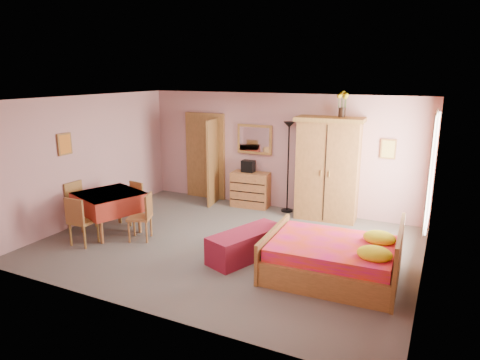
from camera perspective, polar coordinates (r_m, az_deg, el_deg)
The scene contains 23 objects.
floor at distance 7.87m, azimuth -1.63°, elevation -8.55°, with size 6.50×6.50×0.00m, color #605B55.
ceiling at distance 7.28m, azimuth -1.77°, elevation 10.70°, with size 6.50×6.50×0.00m, color brown.
wall_back at distance 9.70m, azimuth 5.18°, elevation 3.77°, with size 6.50×0.10×2.60m, color tan.
wall_front at distance 5.47m, azimuth -14.00°, elevation -4.80°, with size 6.50×0.10×2.60m, color tan.
wall_left at distance 9.40m, azimuth -19.55°, elevation 2.67°, with size 0.10×5.00×2.60m, color tan.
wall_right at distance 6.66m, azimuth 23.93°, elevation -2.21°, with size 0.10×5.00×2.60m, color tan.
doorway at distance 10.54m, azimuth -4.61°, elevation 3.09°, with size 1.06×0.12×2.15m, color #9E6B35.
window at distance 7.79m, azimuth 24.17°, elevation 1.14°, with size 0.08×1.40×1.95m, color white.
picture_left at distance 8.91m, azimuth -22.36°, elevation 4.45°, with size 0.04×0.32×0.42m, color orange.
picture_back at distance 9.08m, azimuth 19.16°, elevation 3.93°, with size 0.30×0.04×0.40m, color #D8BF59.
chest_of_drawers at distance 9.89m, azimuth 1.40°, elevation -1.29°, with size 0.86×0.43×0.81m, color #A36537.
wall_mirror at distance 9.84m, azimuth 1.96°, elevation 5.44°, with size 0.86×0.05×0.68m, color white.
stereo at distance 9.82m, azimuth 1.11°, elevation 1.85°, with size 0.29×0.21×0.27m, color black.
floor_lamp at distance 9.46m, azimuth 6.42°, elevation 1.66°, with size 0.26×0.26×2.01m, color black.
wardrobe at distance 9.11m, azimuth 11.66°, elevation 1.45°, with size 1.38×0.71×2.16m, color #A06A36.
sunflower_vase at distance 8.95m, azimuth 13.50°, elevation 9.82°, with size 0.21×0.21×0.52m, color yellow.
bed at distance 6.68m, azimuth 12.20°, elevation -8.90°, with size 1.97×1.55×0.91m, color #E1167B.
bench at distance 7.25m, azimuth 0.87°, elevation -8.58°, with size 0.52×1.41×0.47m, color maroon.
dining_table at distance 8.66m, azimuth -16.90°, elevation -4.21°, with size 1.09×1.09×0.80m, color maroon.
chair_south at distance 8.22m, azimuth -20.17°, elevation -5.07°, with size 0.41×0.41×0.91m, color olive.
chair_north at distance 9.11m, azimuth -14.36°, elevation -3.02°, with size 0.38×0.38×0.84m, color olive.
chair_west at distance 9.08m, azimuth -20.40°, elevation -3.23°, with size 0.42×0.42×0.93m, color olive.
chair_east at distance 8.15m, azimuth -13.24°, elevation -4.81°, with size 0.40×0.40×0.88m, color #AB703A.
Camera 1 is at (3.38, -6.43, 3.03)m, focal length 32.00 mm.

